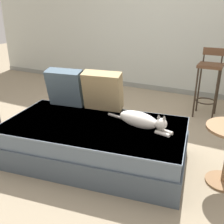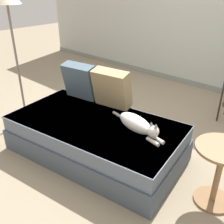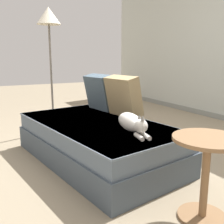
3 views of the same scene
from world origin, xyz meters
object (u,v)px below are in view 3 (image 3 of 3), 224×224
object	(u,v)px
throw_pillow_corner	(100,92)
throw_pillow_middle	(123,96)
cat	(132,123)
couch	(96,141)
floor_lamp	(49,28)
side_table	(206,167)

from	to	relation	value
throw_pillow_corner	throw_pillow_middle	world-z (taller)	throw_pillow_middle
cat	throw_pillow_middle	bearing A→B (deg)	156.53
couch	floor_lamp	distance (m)	1.75
side_table	floor_lamp	bearing A→B (deg)	-173.40
throw_pillow_corner	floor_lamp	size ratio (longest dim) A/B	0.26
throw_pillow_middle	cat	distance (m)	0.61
cat	floor_lamp	world-z (taller)	floor_lamp
throw_pillow_corner	throw_pillow_middle	size ratio (longest dim) A/B	0.98
throw_pillow_corner	cat	distance (m)	1.02
couch	throw_pillow_middle	size ratio (longest dim) A/B	4.28
throw_pillow_middle	floor_lamp	bearing A→B (deg)	-157.74
couch	floor_lamp	world-z (taller)	floor_lamp
throw_pillow_middle	cat	bearing A→B (deg)	-23.47
cat	side_table	distance (m)	0.81
couch	throw_pillow_corner	distance (m)	0.76
side_table	throw_pillow_middle	bearing A→B (deg)	172.29
throw_pillow_middle	cat	xyz separation A→B (m)	(0.55, -0.24, -0.15)
floor_lamp	couch	bearing A→B (deg)	4.33
couch	throw_pillow_middle	bearing A→B (deg)	105.54
throw_pillow_middle	floor_lamp	xyz separation A→B (m)	(-1.15, -0.47, 0.80)
side_table	cat	bearing A→B (deg)	-176.05
couch	throw_pillow_middle	world-z (taller)	throw_pillow_middle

